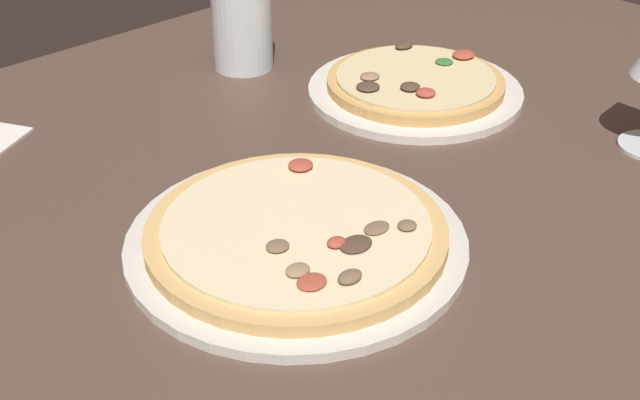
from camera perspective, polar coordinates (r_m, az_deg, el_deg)
dining_table at (r=84.26cm, az=1.46°, el=-1.70°), size 150.00×110.00×4.00cm
pizza_main at (r=77.03cm, az=-1.57°, el=-2.43°), size 31.04×31.04×3.37cm
pizza_side at (r=106.05cm, az=6.36°, el=7.57°), size 26.26×26.26×3.38cm
water_glass at (r=112.74cm, az=-5.19°, el=10.93°), size 7.75×7.75×10.31cm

